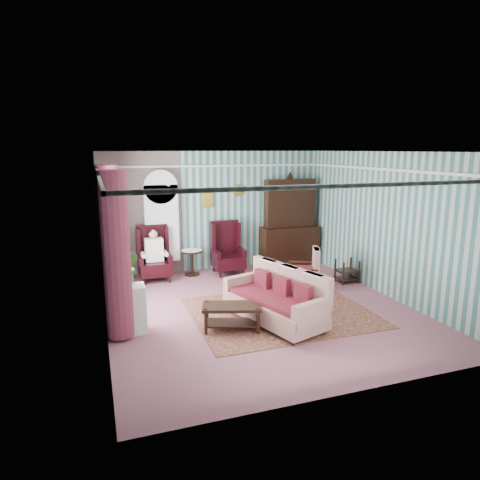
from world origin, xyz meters
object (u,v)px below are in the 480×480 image
object	(u,v)px
plant_stand	(128,310)
round_side_table	(192,263)
bookcase	(162,229)
sofa	(274,297)
wingback_left	(154,254)
dresser_hutch	(290,220)
nest_table	(347,271)
coffee_table	(232,317)
floral_armchair	(303,266)
wingback_right	(228,248)
seated_woman	(154,255)

from	to	relation	value
plant_stand	round_side_table	bearing A→B (deg)	59.62
bookcase	sofa	bearing A→B (deg)	-68.89
plant_stand	wingback_left	bearing A→B (deg)	73.78
dresser_hutch	nest_table	world-z (taller)	dresser_hutch
bookcase	plant_stand	size ratio (longest dim) A/B	2.80
wingback_left	coffee_table	world-z (taller)	wingback_left
plant_stand	dresser_hutch	bearing A→B (deg)	35.08
nest_table	plant_stand	distance (m)	5.02
floral_armchair	coffee_table	distance (m)	2.63
wingback_right	seated_woman	world-z (taller)	wingback_right
bookcase	dresser_hutch	bearing A→B (deg)	-2.11
wingback_left	plant_stand	size ratio (longest dim) A/B	1.56
wingback_left	floral_armchair	distance (m)	3.34
nest_table	sofa	size ratio (longest dim) A/B	0.28
wingback_left	wingback_right	xyz separation A→B (m)	(1.75, 0.00, 0.00)
wingback_right	round_side_table	size ratio (longest dim) A/B	2.08
dresser_hutch	wingback_left	distance (m)	3.55
dresser_hutch	round_side_table	distance (m)	2.75
wingback_left	seated_woman	size ratio (longest dim) A/B	1.06
sofa	bookcase	bearing A→B (deg)	3.15
coffee_table	wingback_right	bearing A→B (deg)	73.68
floral_armchair	plant_stand	bearing A→B (deg)	130.97
dresser_hutch	wingback_right	bearing A→B (deg)	-171.23
sofa	coffee_table	bearing A→B (deg)	75.68
round_side_table	bookcase	bearing A→B (deg)	159.73
wingback_left	round_side_table	bearing A→B (deg)	9.46
wingback_right	round_side_table	distance (m)	0.92
bookcase	wingback_left	bearing A→B (deg)	-122.66
floral_armchair	round_side_table	bearing A→B (deg)	72.94
dresser_hutch	floral_armchair	xyz separation A→B (m)	(-0.58, -1.89, -0.68)
floral_armchair	seated_woman	bearing A→B (deg)	85.11
seated_woman	wingback_right	bearing A→B (deg)	0.00
bookcase	nest_table	world-z (taller)	bookcase
nest_table	coffee_table	world-z (taller)	nest_table
seated_woman	sofa	size ratio (longest dim) A/B	0.61
bookcase	wingback_right	bearing A→B (deg)	-14.57
dresser_hutch	round_side_table	bearing A→B (deg)	-177.36
dresser_hutch	bookcase	bearing A→B (deg)	177.89
wingback_left	floral_armchair	bearing A→B (deg)	-28.91
sofa	floral_armchair	bearing A→B (deg)	-59.25
bookcase	plant_stand	xyz separation A→B (m)	(-1.05, -3.14, -0.72)
wingback_right	round_side_table	world-z (taller)	wingback_right
dresser_hutch	floral_armchair	world-z (taller)	dresser_hutch
dresser_hutch	coffee_table	distance (m)	4.46
wingback_left	plant_stand	world-z (taller)	wingback_left
bookcase	sofa	world-z (taller)	bookcase
wingback_left	round_side_table	distance (m)	0.97
dresser_hutch	plant_stand	bearing A→B (deg)	-144.92
wingback_left	nest_table	world-z (taller)	wingback_left
nest_table	dresser_hutch	bearing A→B (deg)	107.39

